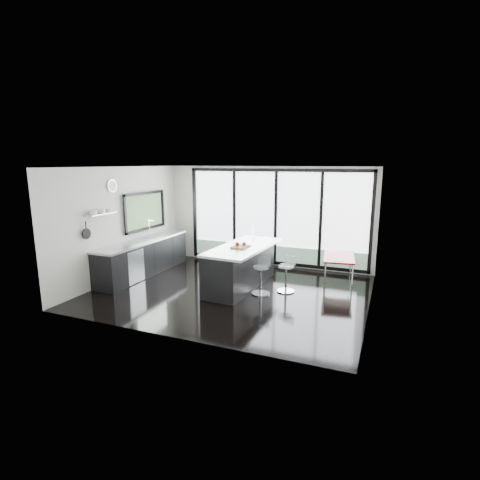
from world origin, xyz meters
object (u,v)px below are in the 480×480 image
at_px(island, 240,266).
at_px(bar_stool_near, 261,280).
at_px(bar_stool_far, 286,278).
at_px(red_table, 338,269).

height_order(island, bar_stool_near, island).
bearing_deg(bar_stool_far, island, -155.23).
relative_size(island, bar_stool_near, 3.84).
bearing_deg(bar_stool_near, red_table, 58.21).
height_order(bar_stool_far, red_table, red_table).
relative_size(bar_stool_far, red_table, 0.51).
relative_size(island, red_table, 2.01).
distance_m(island, bar_stool_far, 1.12).
relative_size(bar_stool_near, bar_stool_far, 1.03).
height_order(bar_stool_near, red_table, red_table).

